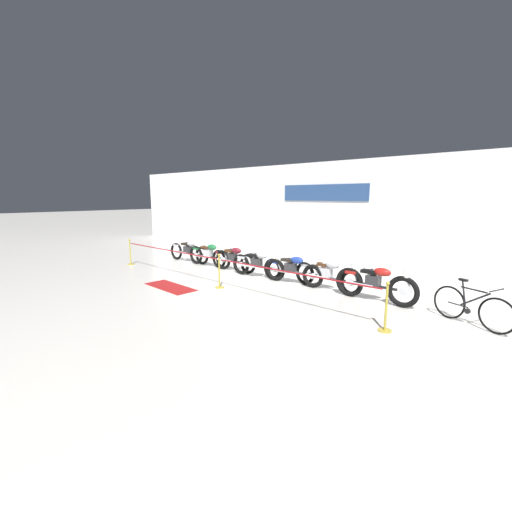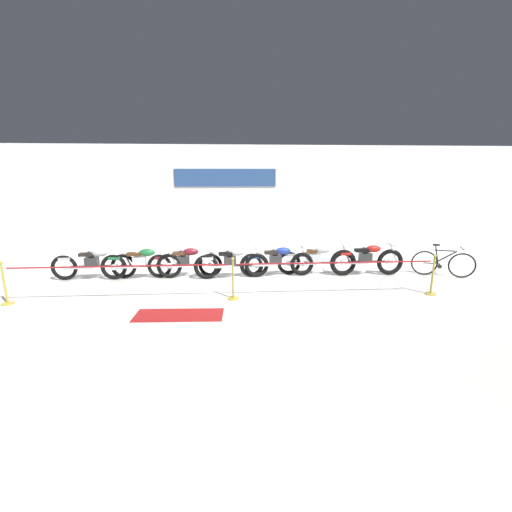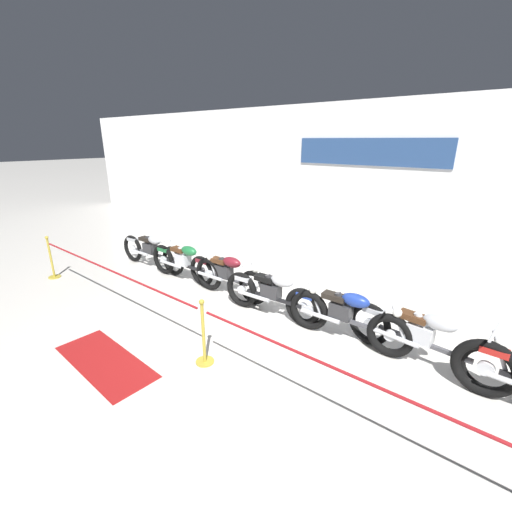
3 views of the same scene
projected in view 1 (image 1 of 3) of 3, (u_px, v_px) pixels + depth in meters
The scene contains 14 objects.
ground_plane at pixel (248, 279), 11.45m from camera, with size 120.00×120.00×0.00m, color silver.
back_wall at pixel (328, 211), 14.84m from camera, with size 28.00×0.29×4.20m.
motorcycle_silver_0 at pixel (189, 251), 14.42m from camera, with size 2.42×0.62×0.95m.
motorcycle_green_1 at pixel (209, 255), 13.48m from camera, with size 2.35×0.62×0.95m.
motorcycle_maroon_2 at pixel (233, 258), 12.71m from camera, with size 2.22×0.62×0.94m.
motorcycle_silver_3 at pixel (258, 264), 11.67m from camera, with size 2.23×0.62×0.94m.
motorcycle_blue_4 at pixel (292, 269), 10.85m from camera, with size 2.26×0.62×0.94m.
motorcycle_silver_5 at pixel (327, 274), 10.11m from camera, with size 2.38×0.62×0.94m.
motorcycle_red_6 at pixel (375, 284), 8.98m from camera, with size 2.27×0.62×0.98m.
bicycle at pixel (471, 307), 7.32m from camera, with size 1.67×0.74×0.98m.
stanchion_far_left at pixel (187, 258), 11.32m from camera, with size 10.48×0.28×1.05m.
stanchion_mid_left at pixel (219, 276), 10.35m from camera, with size 0.28×0.28×1.05m.
stanchion_mid_right at pixel (386, 315), 7.01m from camera, with size 0.28×0.28×1.05m.
floor_banner at pixel (170, 287), 10.50m from camera, with size 1.93×0.74×0.01m, color maroon.
Camera 1 is at (7.65, -8.10, 2.75)m, focal length 24.00 mm.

